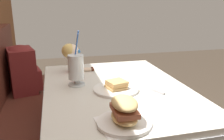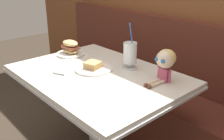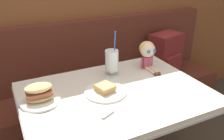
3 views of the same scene
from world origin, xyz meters
TOP-DOWN VIEW (x-y plane):
  - diner_table at (0.00, 0.18)m, footprint 1.11×0.81m
  - toast_plate at (-0.06, 0.19)m, footprint 0.25×0.25m
  - milkshake_glass at (0.08, 0.40)m, footprint 0.10×0.10m
  - sandwich_plate at (-0.43, 0.26)m, footprint 0.22×0.22m
  - butter_knife at (-0.11, -0.00)m, footprint 0.22×0.11m
  - seated_doll at (0.36, 0.40)m, footprint 0.12×0.22m
  - backpack at (0.84, 0.78)m, footprint 0.34×0.30m

SIDE VIEW (x-z plane):
  - diner_table at x=0.00m, z-range 0.17..0.91m
  - backpack at x=0.84m, z-range 0.46..0.86m
  - butter_knife at x=-0.11m, z-range 0.74..0.75m
  - toast_plate at x=-0.06m, z-range 0.73..0.78m
  - sandwich_plate at x=-0.43m, z-range 0.73..0.84m
  - milkshake_glass at x=0.08m, z-range 0.68..1.00m
  - seated_doll at x=0.36m, z-range 0.77..0.97m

